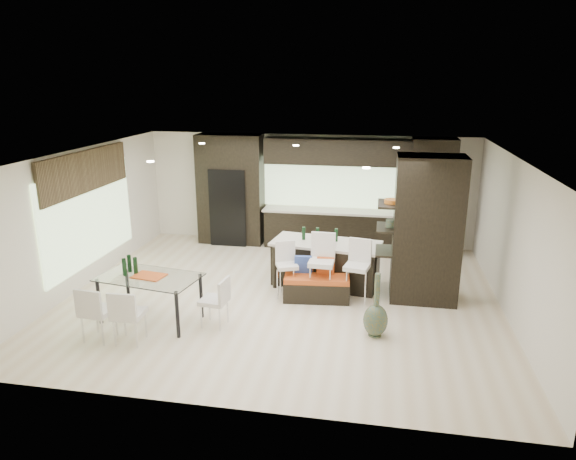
% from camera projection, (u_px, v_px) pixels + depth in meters
% --- Properties ---
extents(ground, '(8.00, 8.00, 0.00)m').
position_uv_depth(ground, '(282.00, 297.00, 9.75)').
color(ground, beige).
rests_on(ground, ground).
extents(back_wall, '(8.00, 0.02, 2.70)m').
position_uv_depth(back_wall, '(309.00, 190.00, 12.67)').
color(back_wall, white).
rests_on(back_wall, ground).
extents(left_wall, '(0.02, 7.00, 2.70)m').
position_uv_depth(left_wall, '(82.00, 218.00, 10.05)').
color(left_wall, white).
rests_on(left_wall, ground).
extents(right_wall, '(0.02, 7.00, 2.70)m').
position_uv_depth(right_wall, '(514.00, 240.00, 8.68)').
color(right_wall, white).
rests_on(right_wall, ground).
extents(ceiling, '(8.00, 7.00, 0.02)m').
position_uv_depth(ceiling, '(282.00, 155.00, 8.98)').
color(ceiling, white).
rests_on(ceiling, ground).
extents(window_left, '(0.04, 3.20, 1.90)m').
position_uv_depth(window_left, '(89.00, 216.00, 10.23)').
color(window_left, '#B2D199').
rests_on(window_left, left_wall).
extents(window_back, '(3.40, 0.04, 1.20)m').
position_uv_depth(window_back, '(333.00, 183.00, 12.47)').
color(window_back, '#B2D199').
rests_on(window_back, back_wall).
extents(stone_accent, '(0.08, 3.00, 0.80)m').
position_uv_depth(stone_accent, '(86.00, 171.00, 9.97)').
color(stone_accent, brown).
rests_on(stone_accent, left_wall).
extents(ceiling_spots, '(4.00, 3.00, 0.02)m').
position_uv_depth(ceiling_spots, '(285.00, 154.00, 9.23)').
color(ceiling_spots, white).
rests_on(ceiling_spots, ceiling).
extents(back_cabinetry, '(6.80, 0.68, 2.70)m').
position_uv_depth(back_cabinetry, '(328.00, 193.00, 12.27)').
color(back_cabinetry, black).
rests_on(back_cabinetry, ground).
extents(refrigerator, '(0.90, 0.68, 1.90)m').
position_uv_depth(refrigerator, '(231.00, 206.00, 12.75)').
color(refrigerator, black).
rests_on(refrigerator, ground).
extents(partition_column, '(1.20, 0.80, 2.70)m').
position_uv_depth(partition_column, '(427.00, 230.00, 9.30)').
color(partition_column, black).
rests_on(partition_column, ground).
extents(kitchen_island, '(2.23, 1.21, 0.88)m').
position_uv_depth(kitchen_island, '(326.00, 263.00, 10.24)').
color(kitchen_island, black).
rests_on(kitchen_island, ground).
extents(stool_left, '(0.49, 0.49, 0.85)m').
position_uv_depth(stool_left, '(287.00, 275.00, 9.65)').
color(stool_left, silver).
rests_on(stool_left, ground).
extents(stool_mid, '(0.46, 0.46, 1.02)m').
position_uv_depth(stool_mid, '(321.00, 274.00, 9.48)').
color(stool_mid, silver).
rests_on(stool_mid, ground).
extents(stool_right, '(0.50, 0.50, 0.95)m').
position_uv_depth(stool_right, '(356.00, 278.00, 9.39)').
color(stool_right, silver).
rests_on(stool_right, ground).
extents(bench, '(1.26, 0.59, 0.47)m').
position_uv_depth(bench, '(317.00, 288.00, 9.54)').
color(bench, black).
rests_on(bench, ground).
extents(floor_vase, '(0.49, 0.49, 1.07)m').
position_uv_depth(floor_vase, '(376.00, 305.00, 8.13)').
color(floor_vase, '#3E4B35').
rests_on(floor_vase, ground).
extents(dining_table, '(1.79, 1.19, 0.80)m').
position_uv_depth(dining_table, '(151.00, 298.00, 8.70)').
color(dining_table, white).
rests_on(dining_table, ground).
extents(chair_near, '(0.46, 0.46, 0.83)m').
position_uv_depth(chair_near, '(129.00, 318.00, 7.97)').
color(chair_near, silver).
rests_on(chair_near, ground).
extents(chair_far, '(0.50, 0.50, 0.85)m').
position_uv_depth(chair_far, '(98.00, 315.00, 8.05)').
color(chair_far, silver).
rests_on(chair_far, ground).
extents(chair_end, '(0.47, 0.47, 0.78)m').
position_uv_depth(chair_end, '(214.00, 304.00, 8.51)').
color(chair_end, silver).
rests_on(chair_end, ground).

